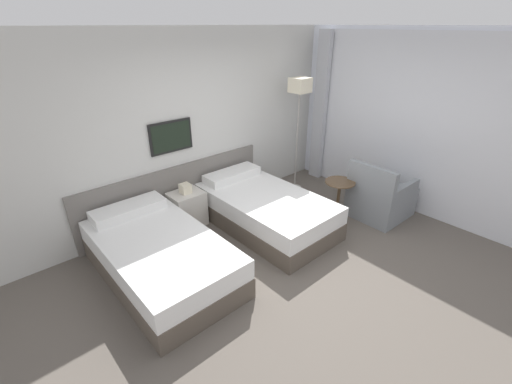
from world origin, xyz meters
TOP-DOWN VIEW (x-y plane):
  - ground_plane at (0.00, 0.00)m, footprint 16.00×16.00m
  - wall_headboard at (-0.03, 2.10)m, footprint 10.00×0.10m
  - wall_window at (2.44, -0.11)m, footprint 0.21×4.57m
  - bed_near_door at (-1.37, 1.03)m, footprint 1.15×2.04m
  - bed_near_window at (0.32, 1.03)m, footprint 1.15×2.04m
  - nightstand at (-0.53, 1.80)m, footprint 0.47×0.39m
  - floor_lamp at (1.61, 1.61)m, footprint 0.29×0.29m
  - side_table at (1.31, 0.45)m, footprint 0.45×0.45m
  - armchair at (1.84, 0.06)m, footprint 0.86×0.77m

SIDE VIEW (x-z plane):
  - ground_plane at x=0.00m, z-range 0.00..0.00m
  - bed_near_door at x=-1.37m, z-range -0.06..0.58m
  - bed_near_window at x=0.32m, z-range -0.06..0.58m
  - nightstand at x=-0.53m, z-range -0.06..0.61m
  - armchair at x=1.84m, z-range -0.16..0.75m
  - side_table at x=1.31m, z-range 0.12..0.73m
  - wall_headboard at x=-0.03m, z-range -0.05..2.65m
  - wall_window at x=2.44m, z-range -0.01..2.69m
  - floor_lamp at x=1.61m, z-range 0.72..2.66m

